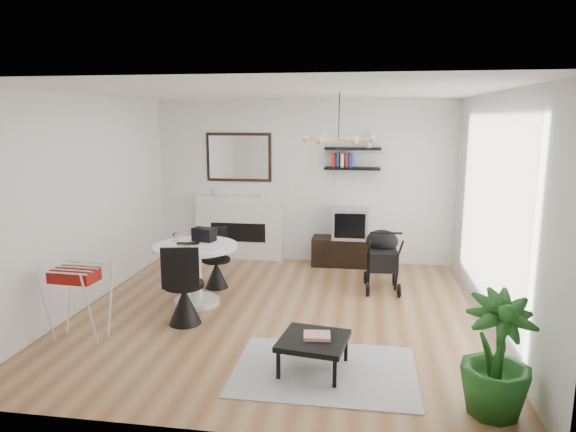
% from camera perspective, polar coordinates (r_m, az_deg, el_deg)
% --- Properties ---
extents(floor, '(5.00, 5.00, 0.00)m').
position_cam_1_polar(floor, '(6.53, -1.12, -10.76)').
color(floor, brown).
rests_on(floor, ground).
extents(ceiling, '(5.00, 5.00, 0.00)m').
position_cam_1_polar(ceiling, '(6.08, -1.21, 13.63)').
color(ceiling, white).
rests_on(ceiling, wall_back).
extents(wall_back, '(5.00, 0.00, 5.00)m').
position_cam_1_polar(wall_back, '(8.61, 1.72, 3.81)').
color(wall_back, white).
rests_on(wall_back, floor).
extents(wall_left, '(0.00, 5.00, 5.00)m').
position_cam_1_polar(wall_left, '(7.03, -21.66, 1.45)').
color(wall_left, white).
rests_on(wall_left, floor).
extents(wall_right, '(0.00, 5.00, 5.00)m').
position_cam_1_polar(wall_right, '(6.24, 22.07, 0.31)').
color(wall_right, white).
rests_on(wall_right, floor).
extents(sheer_curtain, '(0.04, 3.60, 2.60)m').
position_cam_1_polar(sheer_curtain, '(6.41, 20.81, 0.66)').
color(sheer_curtain, white).
rests_on(sheer_curtain, wall_right).
extents(fireplace, '(1.50, 0.17, 2.16)m').
position_cam_1_polar(fireplace, '(8.84, -5.46, -0.41)').
color(fireplace, white).
rests_on(fireplace, floor).
extents(shelf_lower, '(0.90, 0.25, 0.04)m').
position_cam_1_polar(shelf_lower, '(8.39, 7.16, 5.27)').
color(shelf_lower, black).
rests_on(shelf_lower, wall_back).
extents(shelf_upper, '(0.90, 0.25, 0.04)m').
position_cam_1_polar(shelf_upper, '(8.37, 7.21, 7.45)').
color(shelf_upper, black).
rests_on(shelf_upper, wall_back).
extents(pendant_lamp, '(0.90, 0.90, 0.10)m').
position_cam_1_polar(pendant_lamp, '(6.29, 5.65, 8.47)').
color(pendant_lamp, tan).
rests_on(pendant_lamp, ceiling).
extents(tv_console, '(1.25, 0.44, 0.47)m').
position_cam_1_polar(tv_console, '(8.54, 6.92, -3.96)').
color(tv_console, black).
rests_on(tv_console, floor).
extents(crt_tv, '(0.58, 0.50, 0.50)m').
position_cam_1_polar(crt_tv, '(8.42, 6.95, -0.77)').
color(crt_tv, '#B7B7B9').
rests_on(crt_tv, tv_console).
extents(dining_table, '(1.09, 1.09, 0.80)m').
position_cam_1_polar(dining_table, '(6.79, -10.20, -5.40)').
color(dining_table, white).
rests_on(dining_table, floor).
extents(laptop, '(0.32, 0.24, 0.02)m').
position_cam_1_polar(laptop, '(6.72, -11.10, -3.12)').
color(laptop, black).
rests_on(laptop, dining_table).
extents(black_bag, '(0.33, 0.25, 0.17)m').
position_cam_1_polar(black_bag, '(6.90, -9.31, -2.04)').
color(black_bag, black).
rests_on(black_bag, dining_table).
extents(newspaper, '(0.35, 0.31, 0.01)m').
position_cam_1_polar(newspaper, '(6.56, -8.93, -3.45)').
color(newspaper, silver).
rests_on(newspaper, dining_table).
extents(drinking_glass, '(0.06, 0.06, 0.11)m').
position_cam_1_polar(drinking_glass, '(6.98, -12.42, -2.30)').
color(drinking_glass, white).
rests_on(drinking_glass, dining_table).
extents(chair_far, '(0.44, 0.45, 0.85)m').
position_cam_1_polar(chair_far, '(7.47, -7.97, -5.87)').
color(chair_far, black).
rests_on(chair_far, floor).
extents(chair_near, '(0.49, 0.51, 0.98)m').
position_cam_1_polar(chair_near, '(6.23, -11.46, -9.03)').
color(chair_near, black).
rests_on(chair_near, floor).
extents(drying_rack, '(0.59, 0.55, 0.83)m').
position_cam_1_polar(drying_rack, '(6.12, -22.19, -8.72)').
color(drying_rack, white).
rests_on(drying_rack, floor).
extents(stroller, '(0.51, 0.79, 0.94)m').
position_cam_1_polar(stroller, '(7.42, 10.41, -4.99)').
color(stroller, black).
rests_on(stroller, floor).
extents(rug, '(1.75, 1.26, 0.01)m').
position_cam_1_polar(rug, '(5.18, 4.09, -16.77)').
color(rug, '#A6A6A6').
rests_on(rug, floor).
extents(coffee_table, '(0.71, 0.71, 0.32)m').
position_cam_1_polar(coffee_table, '(5.07, 2.85, -13.76)').
color(coffee_table, black).
rests_on(coffee_table, rug).
extents(magazines, '(0.27, 0.23, 0.04)m').
position_cam_1_polar(magazines, '(5.06, 3.24, -13.15)').
color(magazines, '#E24F38').
rests_on(magazines, coffee_table).
extents(potted_plant, '(0.69, 0.69, 1.03)m').
position_cam_1_polar(potted_plant, '(4.62, 22.18, -14.16)').
color(potted_plant, '#1A4F16').
rests_on(potted_plant, floor).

